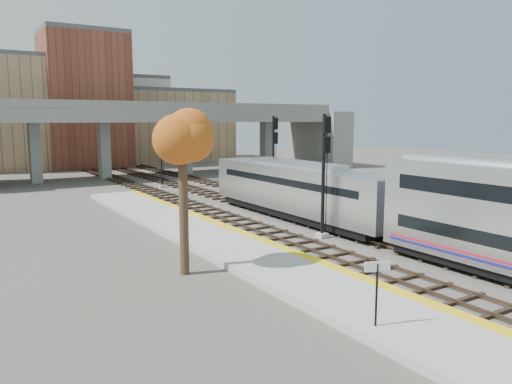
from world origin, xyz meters
TOP-DOWN VIEW (x-y plane):
  - ground at (0.00, 0.00)m, footprint 160.00×160.00m
  - platform at (-7.25, 0.00)m, footprint 4.50×60.00m
  - yellow_strip at (-5.35, 0.00)m, footprint 0.70×60.00m
  - tracks at (0.93, 12.50)m, footprint 10.70×95.00m
  - overpass at (4.92, 45.00)m, footprint 54.00×12.00m
  - buildings_far at (1.26, 66.57)m, footprint 43.00×21.00m
  - parking_lot at (14.00, 28.00)m, footprint 14.00×18.00m
  - locomotive at (1.00, 11.52)m, footprint 3.02×19.05m
  - signal_mast_near at (-1.10, 5.92)m, footprint 0.60×0.64m
  - signal_mast_mid at (3.00, 17.57)m, footprint 0.60×0.64m
  - signal_mast_far at (-1.10, 33.20)m, footprint 0.60×0.64m
  - station_sign at (-8.70, -6.14)m, footprint 0.85×0.39m
  - tree at (-11.45, 3.67)m, footprint 3.60×3.60m
  - car_a at (10.17, 23.65)m, footprint 1.48×3.52m
  - car_b at (12.15, 26.53)m, footprint 2.22×3.84m
  - car_c at (18.29, 31.69)m, footprint 2.01×4.65m

SIDE VIEW (x-z plane):
  - ground at x=0.00m, z-range 0.00..0.00m
  - parking_lot at x=14.00m, z-range 0.00..0.04m
  - tracks at x=0.93m, z-range -0.05..0.20m
  - platform at x=-7.25m, z-range 0.00..0.35m
  - yellow_strip at x=-5.35m, z-range 0.35..0.36m
  - car_a at x=10.17m, z-range 0.04..1.23m
  - car_b at x=12.15m, z-range 0.04..1.24m
  - car_c at x=18.29m, z-range 0.04..1.37m
  - station_sign at x=-8.70m, z-range 0.84..3.12m
  - locomotive at x=1.00m, z-range 0.23..4.33m
  - signal_mast_far at x=-1.10m, z-range -0.17..6.14m
  - signal_mast_mid at x=3.00m, z-range 0.08..7.73m
  - signal_mast_near at x=-1.10m, z-range 0.09..7.78m
  - overpass at x=4.92m, z-range 1.06..10.56m
  - tree at x=-11.45m, z-range 2.17..11.15m
  - buildings_far at x=1.26m, z-range -2.42..18.18m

